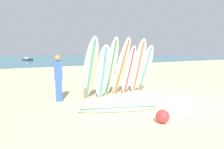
{
  "coord_description": "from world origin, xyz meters",
  "views": [
    {
      "loc": [
        -4.8,
        -4.71,
        1.79
      ],
      "look_at": [
        -0.44,
        2.15,
        0.81
      ],
      "focal_mm": 30.08,
      "sensor_mm": 36.0,
      "label": 1
    }
  ],
  "objects_px": {
    "surfboard_rack": "(116,78)",
    "surfboard_lying_on_sand": "(119,109)",
    "surfboard_leaning_center_left": "(111,67)",
    "surfboard_leaning_far_right": "(145,69)",
    "surfboard_leaning_far_left": "(90,69)",
    "surfboard_leaning_center_right": "(129,70)",
    "beachgoer_standing": "(58,76)",
    "small_boat_offshore": "(28,59)",
    "surfboard_leaning_left": "(103,72)",
    "beach_ball": "(163,116)",
    "surfboard_leaning_center": "(121,67)",
    "surfboard_leaning_right": "(138,66)"
  },
  "relations": [
    {
      "from": "surfboard_leaning_far_right",
      "to": "surfboard_lying_on_sand",
      "type": "xyz_separation_m",
      "value": [
        -2.53,
        -1.61,
        -1.01
      ]
    },
    {
      "from": "surfboard_leaning_center_left",
      "to": "surfboard_leaning_center",
      "type": "relative_size",
      "value": 1.0
    },
    {
      "from": "surfboard_rack",
      "to": "surfboard_leaning_right",
      "type": "relative_size",
      "value": 1.27
    },
    {
      "from": "surfboard_leaning_center_right",
      "to": "surfboard_leaning_far_left",
      "type": "bearing_deg",
      "value": 176.96
    },
    {
      "from": "surfboard_leaning_center",
      "to": "surfboard_leaning_center_right",
      "type": "xyz_separation_m",
      "value": [
        0.36,
        -0.05,
        -0.16
      ]
    },
    {
      "from": "surfboard_rack",
      "to": "surfboard_leaning_left",
      "type": "height_order",
      "value": "surfboard_leaning_left"
    },
    {
      "from": "surfboard_leaning_far_right",
      "to": "beachgoer_standing",
      "type": "distance_m",
      "value": 3.8
    },
    {
      "from": "surfboard_leaning_center_right",
      "to": "beach_ball",
      "type": "height_order",
      "value": "surfboard_leaning_center_right"
    },
    {
      "from": "surfboard_leaning_right",
      "to": "surfboard_lying_on_sand",
      "type": "bearing_deg",
      "value": -143.33
    },
    {
      "from": "surfboard_leaning_center_right",
      "to": "small_boat_offshore",
      "type": "height_order",
      "value": "surfboard_leaning_center_right"
    },
    {
      "from": "surfboard_leaning_far_right",
      "to": "surfboard_lying_on_sand",
      "type": "relative_size",
      "value": 0.8
    },
    {
      "from": "surfboard_leaning_far_right",
      "to": "surfboard_rack",
      "type": "bearing_deg",
      "value": 167.81
    },
    {
      "from": "surfboard_leaning_left",
      "to": "surfboard_lying_on_sand",
      "type": "height_order",
      "value": "surfboard_leaning_left"
    },
    {
      "from": "surfboard_leaning_center",
      "to": "surfboard_leaning_center_right",
      "type": "distance_m",
      "value": 0.4
    },
    {
      "from": "surfboard_leaning_center_left",
      "to": "beach_ball",
      "type": "distance_m",
      "value": 3.3
    },
    {
      "from": "surfboard_leaning_center_right",
      "to": "surfboard_leaning_right",
      "type": "distance_m",
      "value": 0.56
    },
    {
      "from": "surfboard_rack",
      "to": "surfboard_lying_on_sand",
      "type": "xyz_separation_m",
      "value": [
        -1.15,
        -1.9,
        -0.65
      ]
    },
    {
      "from": "surfboard_leaning_left",
      "to": "surfboard_leaning_center_right",
      "type": "relative_size",
      "value": 1.01
    },
    {
      "from": "surfboard_leaning_center_right",
      "to": "surfboard_leaning_center_left",
      "type": "bearing_deg",
      "value": 171.66
    },
    {
      "from": "surfboard_leaning_center_right",
      "to": "surfboard_leaning_far_right",
      "type": "xyz_separation_m",
      "value": [
        0.98,
        0.1,
        0.02
      ]
    },
    {
      "from": "surfboard_leaning_center",
      "to": "surfboard_lying_on_sand",
      "type": "bearing_deg",
      "value": -127.34
    },
    {
      "from": "surfboard_rack",
      "to": "surfboard_leaning_far_right",
      "type": "xyz_separation_m",
      "value": [
        1.37,
        -0.3,
        0.36
      ]
    },
    {
      "from": "surfboard_rack",
      "to": "beachgoer_standing",
      "type": "distance_m",
      "value": 2.42
    },
    {
      "from": "surfboard_leaning_center_left",
      "to": "surfboard_leaning_far_right",
      "type": "bearing_deg",
      "value": -0.69
    },
    {
      "from": "surfboard_lying_on_sand",
      "to": "surfboard_leaning_center_left",
      "type": "bearing_deg",
      "value": 65.67
    },
    {
      "from": "surfboard_leaning_center_right",
      "to": "beachgoer_standing",
      "type": "bearing_deg",
      "value": 170.02
    },
    {
      "from": "surfboard_leaning_far_left",
      "to": "surfboard_leaning_center_left",
      "type": "height_order",
      "value": "surfboard_leaning_center_left"
    },
    {
      "from": "surfboard_leaning_center_right",
      "to": "small_boat_offshore",
      "type": "xyz_separation_m",
      "value": [
        1.41,
        36.51,
        -0.77
      ]
    },
    {
      "from": "surfboard_leaning_center_left",
      "to": "surfboard_leaning_left",
      "type": "bearing_deg",
      "value": -160.93
    },
    {
      "from": "surfboard_leaning_center_right",
      "to": "surfboard_leaning_right",
      "type": "xyz_separation_m",
      "value": [
        0.54,
        0.05,
        0.14
      ]
    },
    {
      "from": "surfboard_leaning_center_left",
      "to": "surfboard_leaning_center",
      "type": "xyz_separation_m",
      "value": [
        0.46,
        -0.07,
        0.0
      ]
    },
    {
      "from": "surfboard_leaning_far_left",
      "to": "surfboard_leaning_center_right",
      "type": "height_order",
      "value": "surfboard_leaning_far_left"
    },
    {
      "from": "surfboard_leaning_left",
      "to": "surfboard_leaning_right",
      "type": "bearing_deg",
      "value": 2.73
    },
    {
      "from": "surfboard_leaning_left",
      "to": "small_boat_offshore",
      "type": "relative_size",
      "value": 0.83
    },
    {
      "from": "surfboard_leaning_center",
      "to": "beachgoer_standing",
      "type": "relative_size",
      "value": 1.4
    },
    {
      "from": "surfboard_leaning_center_left",
      "to": "beach_ball",
      "type": "relative_size",
      "value": 6.79
    },
    {
      "from": "surfboard_leaning_left",
      "to": "beach_ball",
      "type": "distance_m",
      "value": 3.08
    },
    {
      "from": "surfboard_rack",
      "to": "beach_ball",
      "type": "height_order",
      "value": "surfboard_rack"
    },
    {
      "from": "surfboard_leaning_far_left",
      "to": "surfboard_leaning_right",
      "type": "distance_m",
      "value": 2.27
    },
    {
      "from": "surfboard_leaning_left",
      "to": "surfboard_leaning_far_right",
      "type": "bearing_deg",
      "value": 3.44
    },
    {
      "from": "surfboard_rack",
      "to": "surfboard_leaning_left",
      "type": "distance_m",
      "value": 1.03
    },
    {
      "from": "surfboard_leaning_left",
      "to": "surfboard_leaning_center_left",
      "type": "relative_size",
      "value": 0.87
    },
    {
      "from": "surfboard_lying_on_sand",
      "to": "surfboard_leaning_left",
      "type": "bearing_deg",
      "value": 79.07
    },
    {
      "from": "surfboard_leaning_center_left",
      "to": "surfboard_leaning_far_right",
      "type": "distance_m",
      "value": 1.8
    },
    {
      "from": "surfboard_leaning_left",
      "to": "beachgoer_standing",
      "type": "xyz_separation_m",
      "value": [
        -1.54,
        0.53,
        -0.1
      ]
    },
    {
      "from": "surfboard_leaning_center",
      "to": "surfboard_leaning_right",
      "type": "relative_size",
      "value": 1.01
    },
    {
      "from": "surfboard_leaning_left",
      "to": "surfboard_lying_on_sand",
      "type": "distance_m",
      "value": 1.8
    },
    {
      "from": "surfboard_leaning_center",
      "to": "beach_ball",
      "type": "xyz_separation_m",
      "value": [
        -0.87,
        -3.05,
        -1.01
      ]
    },
    {
      "from": "surfboard_leaning_right",
      "to": "surfboard_lying_on_sand",
      "type": "relative_size",
      "value": 0.89
    },
    {
      "from": "surfboard_lying_on_sand",
      "to": "beach_ball",
      "type": "bearing_deg",
      "value": -77.76
    }
  ]
}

